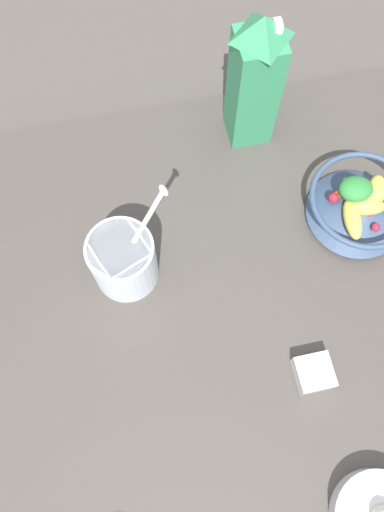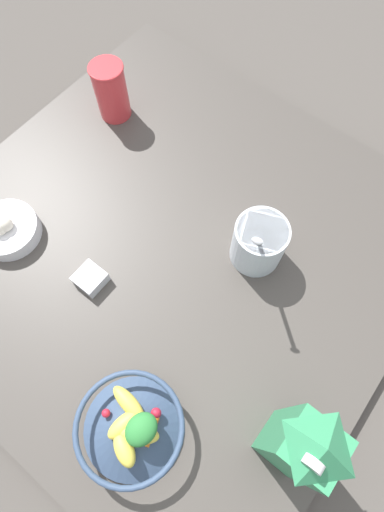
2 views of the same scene
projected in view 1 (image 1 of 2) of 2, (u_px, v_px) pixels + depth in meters
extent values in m
plane|color=#4C4742|center=(197.00, 356.00, 0.83)|extent=(6.00, 6.00, 0.00)
cube|color=#47423D|center=(197.00, 355.00, 0.82)|extent=(0.98, 0.98, 0.03)
cylinder|color=#384C6B|center=(354.00, 214.00, 0.89)|extent=(0.10, 0.10, 0.01)
cone|color=#384C6B|center=(360.00, 206.00, 0.86)|extent=(0.18, 0.18, 0.05)
torus|color=#384C6B|center=(365.00, 199.00, 0.84)|extent=(0.19, 0.19, 0.01)
ellipsoid|color=#EFD64C|center=(366.00, 207.00, 0.84)|extent=(0.04, 0.07, 0.03)
ellipsoid|color=#EFD64C|center=(377.00, 190.00, 0.85)|extent=(0.07, 0.05, 0.03)
ellipsoid|color=#EFD64C|center=(352.00, 219.00, 0.83)|extent=(0.08, 0.04, 0.03)
ellipsoid|color=#EFD64C|center=(359.00, 192.00, 0.85)|extent=(0.08, 0.06, 0.03)
cylinder|color=orange|center=(346.00, 190.00, 0.86)|extent=(0.03, 0.05, 0.01)
cylinder|color=orange|center=(359.00, 209.00, 0.85)|extent=(0.02, 0.06, 0.01)
cylinder|color=orange|center=(368.00, 201.00, 0.85)|extent=(0.02, 0.06, 0.01)
sphere|color=red|center=(366.00, 202.00, 0.85)|extent=(0.02, 0.02, 0.02)
sphere|color=red|center=(368.00, 213.00, 0.84)|extent=(0.01, 0.01, 0.01)
sphere|color=red|center=(334.00, 198.00, 0.85)|extent=(0.02, 0.02, 0.02)
sphere|color=red|center=(376.00, 227.00, 0.83)|extent=(0.01, 0.01, 0.01)
sphere|color=red|center=(350.00, 192.00, 0.86)|extent=(0.02, 0.02, 0.02)
ellipsoid|color=#2D7F38|center=(356.00, 189.00, 0.84)|extent=(0.05, 0.06, 0.03)
cube|color=#338C59|center=(253.00, 89.00, 0.86)|extent=(0.08, 0.08, 0.23)
pyramid|color=#338C59|center=(263.00, 28.00, 0.73)|extent=(0.08, 0.08, 0.04)
cylinder|color=white|center=(277.00, 26.00, 0.74)|extent=(0.03, 0.01, 0.03)
cylinder|color=silver|center=(124.00, 261.00, 0.80)|extent=(0.11, 0.11, 0.11)
cylinder|color=white|center=(120.00, 250.00, 0.76)|extent=(0.10, 0.10, 0.02)
cylinder|color=silver|center=(141.00, 228.00, 0.73)|extent=(0.03, 0.09, 0.16)
ellipsoid|color=silver|center=(164.00, 190.00, 0.66)|extent=(0.02, 0.02, 0.01)
cube|color=silver|center=(314.00, 373.00, 0.78)|extent=(0.06, 0.06, 0.03)
cube|color=brown|center=(313.00, 373.00, 0.78)|extent=(0.05, 0.05, 0.02)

